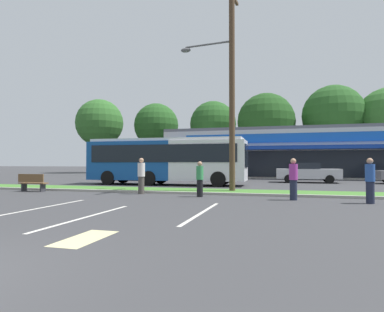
{
  "coord_description": "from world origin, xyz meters",
  "views": [
    {
      "loc": [
        4.93,
        -3.02,
        1.55
      ],
      "look_at": [
        -0.9,
        18.1,
        2.0
      ],
      "focal_mm": 31.07,
      "sensor_mm": 36.0,
      "label": 1
    }
  ],
  "objects_px": {
    "bus_stop_bench": "(32,182)",
    "car_1": "(307,172)",
    "pedestrian_by_pole": "(293,179)",
    "car_0": "(196,171)",
    "car_3": "(129,171)",
    "utility_pole": "(229,81)",
    "pedestrian_far": "(141,176)",
    "city_bus": "(166,160)",
    "pedestrian_near_bench": "(370,181)",
    "pedestrian_mid": "(200,179)"
  },
  "relations": [
    {
      "from": "bus_stop_bench",
      "to": "car_1",
      "type": "xyz_separation_m",
      "value": [
        14.89,
        12.47,
        0.3
      ]
    },
    {
      "from": "bus_stop_bench",
      "to": "pedestrian_by_pole",
      "type": "height_order",
      "value": "pedestrian_by_pole"
    },
    {
      "from": "car_0",
      "to": "car_1",
      "type": "xyz_separation_m",
      "value": [
        9.19,
        -0.78,
        0.01
      ]
    },
    {
      "from": "car_3",
      "to": "utility_pole",
      "type": "bearing_deg",
      "value": -43.38
    },
    {
      "from": "car_3",
      "to": "pedestrian_far",
      "type": "height_order",
      "value": "pedestrian_far"
    },
    {
      "from": "bus_stop_bench",
      "to": "city_bus",
      "type": "bearing_deg",
      "value": -125.81
    },
    {
      "from": "utility_pole",
      "to": "pedestrian_near_bench",
      "type": "xyz_separation_m",
      "value": [
        5.86,
        -3.07,
        -4.95
      ]
    },
    {
      "from": "pedestrian_mid",
      "to": "pedestrian_far",
      "type": "relative_size",
      "value": 0.9
    },
    {
      "from": "bus_stop_bench",
      "to": "pedestrian_by_pole",
      "type": "xyz_separation_m",
      "value": [
        13.49,
        -0.55,
        0.37
      ]
    },
    {
      "from": "pedestrian_by_pole",
      "to": "car_1",
      "type": "bearing_deg",
      "value": 92.37
    },
    {
      "from": "city_bus",
      "to": "car_0",
      "type": "height_order",
      "value": "city_bus"
    },
    {
      "from": "utility_pole",
      "to": "car_1",
      "type": "distance_m",
      "value": 12.4
    },
    {
      "from": "car_0",
      "to": "pedestrian_mid",
      "type": "height_order",
      "value": "pedestrian_mid"
    },
    {
      "from": "car_1",
      "to": "pedestrian_near_bench",
      "type": "bearing_deg",
      "value": -84.14
    },
    {
      "from": "utility_pole",
      "to": "car_1",
      "type": "relative_size",
      "value": 2.3
    },
    {
      "from": "pedestrian_by_pole",
      "to": "pedestrian_mid",
      "type": "relative_size",
      "value": 1.07
    },
    {
      "from": "utility_pole",
      "to": "car_0",
      "type": "xyz_separation_m",
      "value": [
        -4.71,
        11.2,
        -5.03
      ]
    },
    {
      "from": "utility_pole",
      "to": "bus_stop_bench",
      "type": "height_order",
      "value": "utility_pole"
    },
    {
      "from": "utility_pole",
      "to": "city_bus",
      "type": "relative_size",
      "value": 0.97
    },
    {
      "from": "pedestrian_near_bench",
      "to": "car_1",
      "type": "bearing_deg",
      "value": -38.04
    },
    {
      "from": "utility_pole",
      "to": "pedestrian_by_pole",
      "type": "relative_size",
      "value": 6.29
    },
    {
      "from": "pedestrian_near_bench",
      "to": "city_bus",
      "type": "bearing_deg",
      "value": 10.08
    },
    {
      "from": "city_bus",
      "to": "pedestrian_by_pole",
      "type": "distance_m",
      "value": 11.37
    },
    {
      "from": "city_bus",
      "to": "car_1",
      "type": "height_order",
      "value": "city_bus"
    },
    {
      "from": "car_0",
      "to": "car_3",
      "type": "xyz_separation_m",
      "value": [
        -5.99,
        -1.08,
        0.0
      ]
    },
    {
      "from": "city_bus",
      "to": "bus_stop_bench",
      "type": "height_order",
      "value": "city_bus"
    },
    {
      "from": "utility_pole",
      "to": "pedestrian_far",
      "type": "distance_m",
      "value": 6.69
    },
    {
      "from": "car_0",
      "to": "bus_stop_bench",
      "type": "bearing_deg",
      "value": 66.75
    },
    {
      "from": "pedestrian_mid",
      "to": "car_3",
      "type": "bearing_deg",
      "value": -95.42
    },
    {
      "from": "pedestrian_by_pole",
      "to": "pedestrian_far",
      "type": "distance_m",
      "value": 7.29
    },
    {
      "from": "city_bus",
      "to": "bus_stop_bench",
      "type": "bearing_deg",
      "value": -126.9
    },
    {
      "from": "car_1",
      "to": "pedestrian_far",
      "type": "xyz_separation_m",
      "value": [
        -8.64,
        -12.18,
        0.1
      ]
    },
    {
      "from": "car_0",
      "to": "pedestrian_near_bench",
      "type": "relative_size",
      "value": 2.75
    },
    {
      "from": "pedestrian_near_bench",
      "to": "pedestrian_far",
      "type": "bearing_deg",
      "value": 38.69
    },
    {
      "from": "pedestrian_mid",
      "to": "car_1",
      "type": "bearing_deg",
      "value": -156.47
    },
    {
      "from": "city_bus",
      "to": "pedestrian_near_bench",
      "type": "relative_size",
      "value": 6.49
    },
    {
      "from": "city_bus",
      "to": "pedestrian_far",
      "type": "height_order",
      "value": "city_bus"
    },
    {
      "from": "car_0",
      "to": "pedestrian_mid",
      "type": "bearing_deg",
      "value": 105.31
    },
    {
      "from": "car_1",
      "to": "pedestrian_near_bench",
      "type": "distance_m",
      "value": 13.55
    },
    {
      "from": "utility_pole",
      "to": "pedestrian_by_pole",
      "type": "distance_m",
      "value": 6.39
    },
    {
      "from": "city_bus",
      "to": "pedestrian_near_bench",
      "type": "bearing_deg",
      "value": -37.12
    },
    {
      "from": "car_3",
      "to": "pedestrian_far",
      "type": "relative_size",
      "value": 2.4
    },
    {
      "from": "pedestrian_far",
      "to": "pedestrian_near_bench",
      "type": "bearing_deg",
      "value": 12.88
    },
    {
      "from": "pedestrian_near_bench",
      "to": "bus_stop_bench",
      "type": "bearing_deg",
      "value": 42.56
    },
    {
      "from": "car_3",
      "to": "pedestrian_by_pole",
      "type": "relative_size",
      "value": 2.48
    },
    {
      "from": "car_0",
      "to": "pedestrian_far",
      "type": "relative_size",
      "value": 2.66
    },
    {
      "from": "car_0",
      "to": "pedestrian_near_bench",
      "type": "bearing_deg",
      "value": 126.55
    },
    {
      "from": "pedestrian_mid",
      "to": "pedestrian_far",
      "type": "distance_m",
      "value": 3.22
    },
    {
      "from": "car_1",
      "to": "pedestrian_far",
      "type": "relative_size",
      "value": 2.66
    },
    {
      "from": "bus_stop_bench",
      "to": "pedestrian_mid",
      "type": "height_order",
      "value": "pedestrian_mid"
    }
  ]
}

